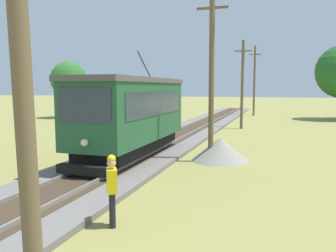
{
  "coord_description": "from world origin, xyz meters",
  "views": [
    {
      "loc": [
        6.48,
        6.14,
        3.38
      ],
      "look_at": [
        0.58,
        24.29,
        1.23
      ],
      "focal_mm": 36.63,
      "sensor_mm": 36.0,
      "label": 1
    }
  ],
  "objects_px": {
    "utility_pole_far": "(242,84)",
    "gravel_pile": "(220,149)",
    "track_worker": "(112,187)",
    "utility_pole_mid": "(212,74)",
    "tree_left_far": "(69,80)",
    "utility_pole_distant": "(254,80)",
    "utility_pole_near_tram": "(22,74)",
    "red_tram": "(131,113)"
  },
  "relations": [
    {
      "from": "track_worker",
      "to": "utility_pole_near_tram",
      "type": "bearing_deg",
      "value": 72.2
    },
    {
      "from": "red_tram",
      "to": "gravel_pile",
      "type": "distance_m",
      "value": 4.42
    },
    {
      "from": "gravel_pile",
      "to": "track_worker",
      "type": "relative_size",
      "value": 1.48
    },
    {
      "from": "utility_pole_mid",
      "to": "tree_left_far",
      "type": "distance_m",
      "value": 26.31
    },
    {
      "from": "utility_pole_mid",
      "to": "utility_pole_far",
      "type": "relative_size",
      "value": 1.08
    },
    {
      "from": "utility_pole_far",
      "to": "tree_left_far",
      "type": "xyz_separation_m",
      "value": [
        -19.41,
        4.45,
        0.56
      ]
    },
    {
      "from": "red_tram",
      "to": "utility_pole_near_tram",
      "type": "distance_m",
      "value": 11.72
    },
    {
      "from": "utility_pole_near_tram",
      "to": "gravel_pile",
      "type": "relative_size",
      "value": 2.61
    },
    {
      "from": "utility_pole_far",
      "to": "gravel_pile",
      "type": "height_order",
      "value": "utility_pole_far"
    },
    {
      "from": "utility_pole_near_tram",
      "to": "utility_pole_mid",
      "type": "bearing_deg",
      "value": 90.0
    },
    {
      "from": "utility_pole_near_tram",
      "to": "track_worker",
      "type": "xyz_separation_m",
      "value": [
        -0.85,
        3.86,
        -2.56
      ]
    },
    {
      "from": "track_worker",
      "to": "red_tram",
      "type": "bearing_deg",
      "value": -99.76
    },
    {
      "from": "red_tram",
      "to": "tree_left_far",
      "type": "distance_m",
      "value": 24.51
    },
    {
      "from": "gravel_pile",
      "to": "red_tram",
      "type": "bearing_deg",
      "value": -163.85
    },
    {
      "from": "utility_pole_distant",
      "to": "track_worker",
      "type": "height_order",
      "value": "utility_pole_distant"
    },
    {
      "from": "gravel_pile",
      "to": "utility_pole_distant",
      "type": "bearing_deg",
      "value": 90.82
    },
    {
      "from": "utility_pole_far",
      "to": "gravel_pile",
      "type": "distance_m",
      "value": 13.37
    },
    {
      "from": "track_worker",
      "to": "tree_left_far",
      "type": "distance_m",
      "value": 31.95
    },
    {
      "from": "utility_pole_mid",
      "to": "utility_pole_far",
      "type": "bearing_deg",
      "value": 90.0
    },
    {
      "from": "red_tram",
      "to": "tree_left_far",
      "type": "relative_size",
      "value": 1.36
    },
    {
      "from": "utility_pole_near_tram",
      "to": "track_worker",
      "type": "relative_size",
      "value": 3.86
    },
    {
      "from": "utility_pole_mid",
      "to": "track_worker",
      "type": "bearing_deg",
      "value": -96.05
    },
    {
      "from": "red_tram",
      "to": "utility_pole_far",
      "type": "height_order",
      "value": "utility_pole_far"
    },
    {
      "from": "gravel_pile",
      "to": "tree_left_far",
      "type": "distance_m",
      "value": 26.63
    },
    {
      "from": "utility_pole_far",
      "to": "utility_pole_distant",
      "type": "relative_size",
      "value": 0.87
    },
    {
      "from": "utility_pole_far",
      "to": "gravel_pile",
      "type": "xyz_separation_m",
      "value": [
        0.38,
        -12.99,
        -3.14
      ]
    },
    {
      "from": "utility_pole_far",
      "to": "gravel_pile",
      "type": "bearing_deg",
      "value": -88.31
    },
    {
      "from": "utility_pole_distant",
      "to": "track_worker",
      "type": "relative_size",
      "value": 4.63
    },
    {
      "from": "utility_pole_near_tram",
      "to": "utility_pole_far",
      "type": "height_order",
      "value": "utility_pole_far"
    },
    {
      "from": "utility_pole_far",
      "to": "utility_pole_distant",
      "type": "height_order",
      "value": "utility_pole_distant"
    },
    {
      "from": "utility_pole_near_tram",
      "to": "track_worker",
      "type": "height_order",
      "value": "utility_pole_near_tram"
    },
    {
      "from": "utility_pole_mid",
      "to": "track_worker",
      "type": "xyz_separation_m",
      "value": [
        -0.85,
        -8.05,
        -3.0
      ]
    },
    {
      "from": "utility_pole_far",
      "to": "tree_left_far",
      "type": "relative_size",
      "value": 1.15
    },
    {
      "from": "utility_pole_distant",
      "to": "gravel_pile",
      "type": "height_order",
      "value": "utility_pole_distant"
    },
    {
      "from": "utility_pole_distant",
      "to": "gravel_pile",
      "type": "xyz_separation_m",
      "value": [
        0.38,
        -26.66,
        -3.68
      ]
    },
    {
      "from": "gravel_pile",
      "to": "tree_left_far",
      "type": "height_order",
      "value": "tree_left_far"
    },
    {
      "from": "red_tram",
      "to": "track_worker",
      "type": "distance_m",
      "value": 7.81
    },
    {
      "from": "utility_pole_far",
      "to": "track_worker",
      "type": "bearing_deg",
      "value": -92.29
    },
    {
      "from": "utility_pole_far",
      "to": "tree_left_far",
      "type": "distance_m",
      "value": 19.92
    },
    {
      "from": "track_worker",
      "to": "tree_left_far",
      "type": "bearing_deg",
      "value": -84.55
    },
    {
      "from": "track_worker",
      "to": "utility_pole_mid",
      "type": "bearing_deg",
      "value": -126.31
    },
    {
      "from": "utility_pole_distant",
      "to": "gravel_pile",
      "type": "distance_m",
      "value": 26.91
    }
  ]
}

